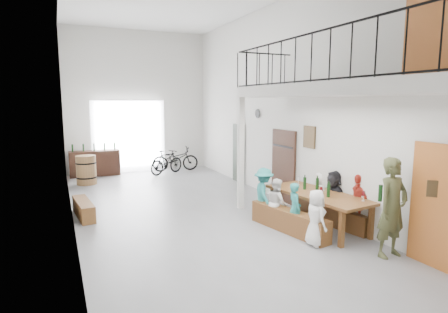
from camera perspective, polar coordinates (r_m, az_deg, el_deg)
name	(u,v)px	position (r m, az deg, el deg)	size (l,w,h in m)	color
floor	(188,209)	(9.83, -5.54, -8.03)	(12.00, 12.00, 0.00)	slate
room_walls	(186,69)	(9.46, -5.85, 13.09)	(12.00, 12.00, 12.00)	silver
gateway_portal	(129,137)	(15.17, -14.27, 2.96)	(2.80, 0.08, 2.80)	white
right_wall_decor	(321,145)	(9.14, 14.51, 1.64)	(0.07, 8.28, 5.07)	#AD5A23
balcony	(335,92)	(7.65, 16.51, 9.46)	(1.52, 5.62, 4.00)	white
tasting_table	(318,197)	(8.49, 14.16, -5.97)	(1.29, 2.57, 0.79)	brown
bench_inner	(289,221)	(8.25, 9.82, -9.63)	(0.33, 2.08, 0.48)	brown
bench_wall	(332,216)	(8.88, 16.07, -8.67)	(0.25, 1.89, 0.44)	brown
tableware	(320,187)	(8.46, 14.45, -4.45)	(0.61, 1.83, 0.35)	black
side_bench	(84,209)	(9.74, -20.60, -7.48)	(0.31, 1.41, 0.40)	brown
oak_barrel	(86,170)	(13.41, -20.25, -1.94)	(0.66, 0.66, 0.98)	brown
serving_counter	(95,163)	(14.83, -19.08, -0.98)	(1.79, 0.50, 0.95)	#3A2015
counter_bottles	(94,147)	(14.74, -19.20, 1.37)	(1.55, 0.10, 0.28)	black
guest_left_a	(316,218)	(7.51, 13.81, -9.06)	(0.54, 0.35, 1.10)	white
guest_left_b	(295,209)	(8.03, 10.73, -7.81)	(0.40, 0.26, 1.10)	teal
guest_left_c	(277,202)	(8.49, 8.07, -6.94)	(0.53, 0.41, 1.08)	white
guest_left_d	(264,194)	(8.85, 6.07, -5.72)	(0.80, 0.46, 1.24)	teal
guest_right_a	(358,203)	(8.51, 19.74, -6.69)	(0.74, 0.31, 1.26)	#AC2A1D
guest_right_b	(333,197)	(8.89, 16.29, -5.99)	(1.14, 0.36, 1.23)	black
guest_right_c	(320,194)	(9.46, 14.41, -5.56)	(0.52, 0.34, 1.07)	white
host_standing	(392,208)	(7.36, 24.28, -7.12)	(0.66, 0.43, 1.80)	#474A29
potted_plant	(262,190)	(11.12, 5.86, -5.03)	(0.36, 0.31, 0.40)	#1F501D
bicycle_near	(175,159)	(15.12, -7.43, -0.38)	(0.64, 1.83, 0.96)	black
bicycle_far	(167,162)	(14.49, -8.74, -0.85)	(0.44, 1.55, 0.93)	black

